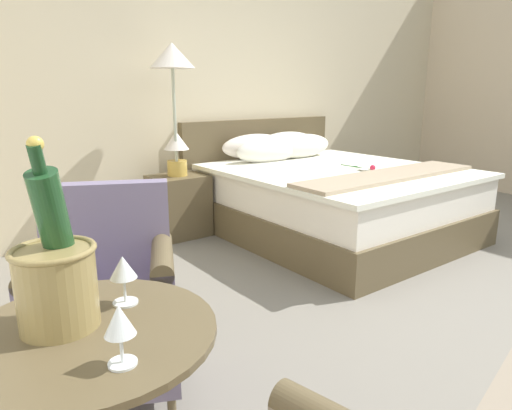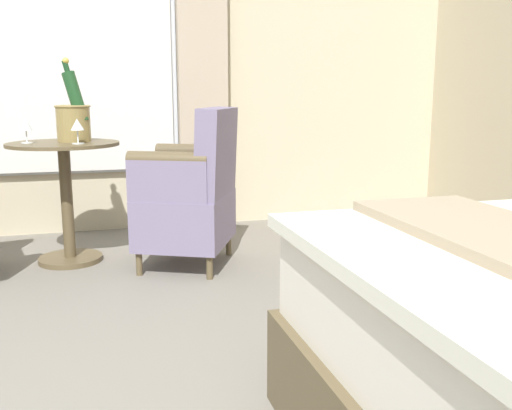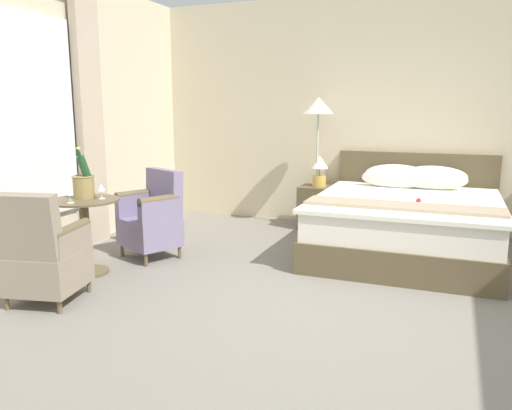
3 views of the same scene
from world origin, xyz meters
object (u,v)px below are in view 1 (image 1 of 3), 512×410
Objects in this scene: bedside_lamp at (177,150)px; armchair_by_window at (108,306)px; nightstand at (179,206)px; wine_glass_near_edge at (123,270)px; champagne_bucket at (56,273)px; bed at (326,195)px; wine_glass_near_bucket at (120,323)px; floor_lamp_brass at (173,72)px.

armchair_by_window is (-1.32, -1.89, -0.37)m from bedside_lamp.
nightstand is at bearing 55.16° from armchair_by_window.
armchair_by_window is at bearing 76.81° from wine_glass_near_edge.
bedside_lamp reaches higher than wine_glass_near_edge.
bed is at bearing 32.65° from champagne_bucket.
nightstand is at bearing 60.54° from wine_glass_near_bucket.
floor_lamp_brass is at bearing -122.17° from nightstand.
champagne_bucket is (-2.81, -1.80, 0.51)m from bed.
nightstand is 3.98× the size of wine_glass_near_edge.
wine_glass_near_edge is (0.18, 0.02, -0.04)m from champagne_bucket.
nightstand is at bearing 57.09° from champagne_bucket.
floor_lamp_brass reaches higher than wine_glass_near_edge.
bedside_lamp is at bearing 55.16° from armchair_by_window.
wine_glass_near_edge is at bearing -120.19° from bedside_lamp.
floor_lamp_brass reaches higher than champagne_bucket.
champagne_bucket is at bearing -122.91° from bedside_lamp.
wine_glass_near_bucket is (0.06, -0.26, -0.04)m from champagne_bucket.
wine_glass_near_bucket is (-2.75, -2.07, 0.47)m from bed.
bedside_lamp reaches higher than armchair_by_window.
nightstand is 0.33× the size of floor_lamp_brass.
floor_lamp_brass reaches higher than armchair_by_window.
floor_lamp_brass is at bearing 57.07° from champagne_bucket.
bed is 3.38m from champagne_bucket.
armchair_by_window is (-1.32, -1.89, 0.14)m from nightstand.
bed is 4.64× the size of champagne_bucket.
champagne_bucket is 0.19m from wine_glass_near_edge.
floor_lamp_brass is 3.23m from wine_glass_near_bucket.
bed is 3.22m from wine_glass_near_edge.
bed reaches higher than bedside_lamp.
wine_glass_near_bucket is (-1.55, -2.76, -0.64)m from floor_lamp_brass.
bedside_lamp is 0.23× the size of floor_lamp_brass.
champagne_bucket reaches higher than wine_glass_near_edge.
bedside_lamp is at bearing 148.17° from bed.
bedside_lamp is at bearing 57.09° from champagne_bucket.
floor_lamp_brass is 2.93m from wine_glass_near_edge.
champagne_bucket is (-1.64, -2.53, 0.07)m from bedside_lamp.
armchair_by_window is at bearing -124.84° from bedside_lamp.
floor_lamp_brass is at bearing 150.05° from bed.
floor_lamp_brass reaches higher than bed.
bed is 3.47m from wine_glass_near_bucket.
floor_lamp_brass is 3.49× the size of champagne_bucket.
bedside_lamp is (-0.00, 0.00, 0.51)m from nightstand.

